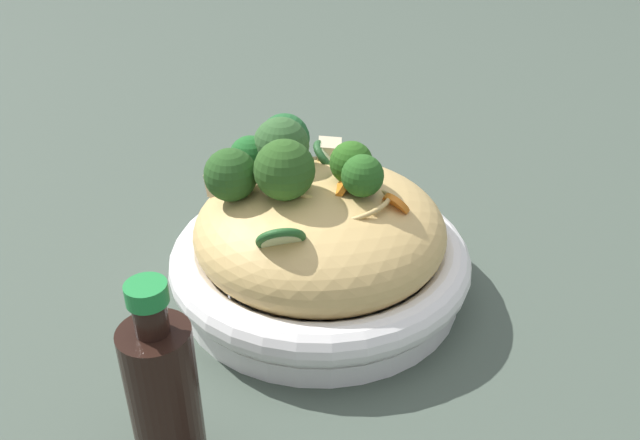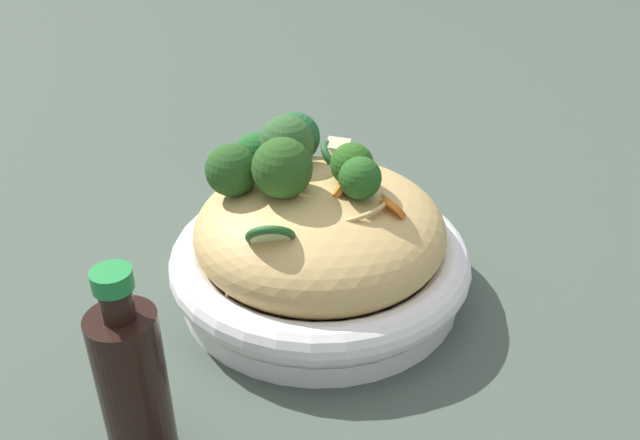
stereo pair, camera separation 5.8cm
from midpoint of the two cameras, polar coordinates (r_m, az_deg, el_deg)
The scene contains 8 objects.
ground_plane at distance 0.63m, azimuth -2.68°, elevation -6.05°, with size 3.00×3.00×0.00m, color #404C41.
serving_bowl at distance 0.61m, azimuth -2.74°, elevation -3.95°, with size 0.27×0.27×0.05m.
noodle_heap at distance 0.59m, azimuth -2.84°, elevation -0.84°, with size 0.22×0.22×0.10m.
broccoli_florets at distance 0.58m, azimuth -6.01°, elevation 5.17°, with size 0.16×0.16×0.07m.
carrot_coins at distance 0.58m, azimuth -1.17°, elevation 3.25°, with size 0.13×0.12×0.03m.
zucchini_slices at distance 0.56m, azimuth -4.22°, elevation 2.18°, with size 0.06×0.18×0.04m.
chicken_chunks at distance 0.61m, azimuth -6.74°, elevation 4.25°, with size 0.12×0.09×0.03m.
soy_sauce_bottle at distance 0.45m, azimuth -16.96°, elevation -14.73°, with size 0.04×0.04×0.16m.
Camera 1 is at (-0.07, 0.49, 0.38)m, focal length 37.31 mm.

